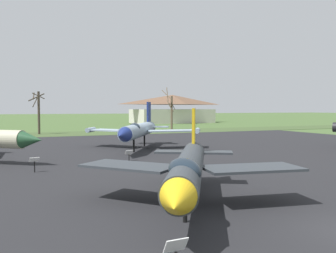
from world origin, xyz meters
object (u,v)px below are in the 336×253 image
object	(u,v)px
jet_fighter_front_left	(139,130)
info_placard_front_left	(129,154)
info_placard_front_right	(34,163)
jet_fighter_rear_left	(188,167)
visitor_building	(172,109)
info_placard_rear_left	(176,252)

from	to	relation	value
jet_fighter_front_left	info_placard_front_left	xyz separation A→B (m)	(-3.53, -7.80, -1.49)
jet_fighter_front_left	info_placard_front_left	world-z (taller)	jet_fighter_front_left
info_placard_front_left	jet_fighter_front_left	bearing A→B (deg)	65.62
info_placard_front_right	jet_fighter_rear_left	distance (m)	13.34
info_placard_front_left	info_placard_front_right	xyz separation A→B (m)	(-7.50, -2.54, 0.07)
jet_fighter_front_left	jet_fighter_rear_left	distance (m)	22.97
visitor_building	info_placard_front_right	bearing A→B (deg)	-120.34
jet_fighter_rear_left	visitor_building	xyz separation A→B (m)	(38.24, 87.08, 2.47)
jet_fighter_front_left	info_placard_rear_left	world-z (taller)	jet_fighter_front_left
jet_fighter_front_left	info_placard_rear_left	bearing A→B (deg)	-106.96
info_placard_front_left	info_placard_rear_left	bearing A→B (deg)	-103.91
info_placard_front_right	info_placard_rear_left	xyz separation A→B (m)	(2.49, -17.68, -0.01)
jet_fighter_front_left	info_placard_front_right	bearing A→B (deg)	-136.88
jet_fighter_rear_left	info_placard_front_right	bearing A→B (deg)	115.39
jet_fighter_front_left	jet_fighter_rear_left	world-z (taller)	jet_fighter_front_left
info_placard_front_left	info_placard_front_right	distance (m)	7.92
info_placard_front_right	jet_fighter_rear_left	world-z (taller)	jet_fighter_rear_left
info_placard_front_left	visitor_building	size ratio (longest dim) A/B	0.04
info_placard_front_right	jet_fighter_front_left	bearing A→B (deg)	43.12
jet_fighter_rear_left	info_placard_rear_left	xyz separation A→B (m)	(-3.20, -5.67, -1.14)
info_placard_rear_left	visitor_building	size ratio (longest dim) A/B	0.04
info_placard_rear_left	jet_fighter_front_left	bearing A→B (deg)	73.04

